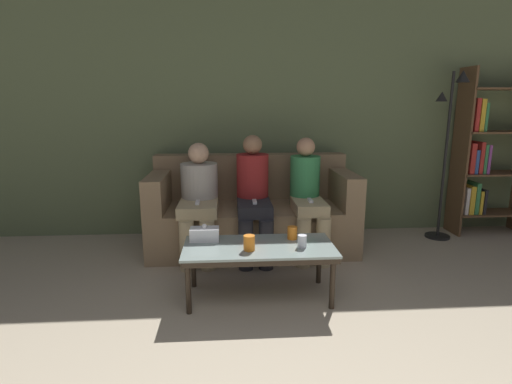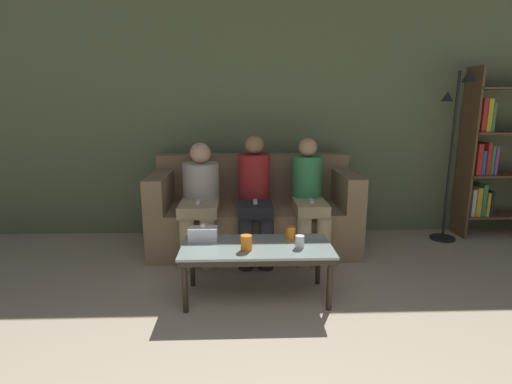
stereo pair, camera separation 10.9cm
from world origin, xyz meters
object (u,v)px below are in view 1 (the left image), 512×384
cup_near_right (302,241)px  seated_person_mid_left (253,193)px  coffee_table (259,251)px  cup_near_left (249,243)px  standing_lamp (448,138)px  seated_person_mid_right (307,194)px  couch (252,214)px  cup_far_center (292,233)px  bookshelf (485,158)px  seated_person_left_end (199,196)px  tissue_box (205,234)px

cup_near_right → seated_person_mid_left: size_ratio=0.08×
coffee_table → cup_near_left: size_ratio=10.08×
standing_lamp → seated_person_mid_left: standing_lamp is taller
coffee_table → seated_person_mid_left: size_ratio=0.97×
standing_lamp → seated_person_mid_right: (-1.56, -0.38, -0.50)m
couch → cup_far_center: couch is taller
seated_person_mid_right → bookshelf: bearing=14.1°
seated_person_left_end → seated_person_mid_right: size_ratio=0.96×
coffee_table → tissue_box: bearing=160.7°
tissue_box → cup_far_center: bearing=-1.1°
cup_near_right → cup_far_center: cup_far_center is taller
cup_near_right → tissue_box: size_ratio=0.42×
coffee_table → standing_lamp: standing_lamp is taller
cup_near_left → standing_lamp: size_ratio=0.06×
coffee_table → seated_person_mid_right: 1.05m
cup_near_left → seated_person_mid_left: seated_person_mid_left is taller
coffee_table → tissue_box: (-0.41, 0.14, 0.09)m
coffee_table → tissue_box: 0.44m
tissue_box → bookshelf: 3.30m
cup_near_right → bookshelf: 2.75m
cup_near_right → seated_person_mid_left: 1.00m
couch → tissue_box: 1.08m
coffee_table → seated_person_left_end: bearing=119.1°
standing_lamp → seated_person_left_end: 2.67m
cup_near_left → cup_near_right: 0.39m
couch → cup_near_right: couch is taller
couch → seated_person_mid_left: bearing=-90.0°
cup_near_right → seated_person_mid_left: (-0.30, 0.94, 0.15)m
couch → standing_lamp: 2.21m
cup_far_center → seated_person_mid_left: bearing=108.5°
tissue_box → seated_person_mid_right: size_ratio=0.20×
bookshelf → couch: bearing=-173.9°
cup_near_left → tissue_box: 0.41m
tissue_box → seated_person_mid_left: seated_person_mid_left is taller
seated_person_left_end → seated_person_mid_right: bearing=-0.9°
standing_lamp → couch: bearing=-176.2°
coffee_table → seated_person_mid_right: size_ratio=0.99×
bookshelf → seated_person_left_end: bearing=-170.7°
cup_far_center → standing_lamp: 2.24m
couch → cup_far_center: (0.25, -1.00, 0.12)m
seated_person_mid_right → tissue_box: bearing=-141.8°
bookshelf → seated_person_mid_left: bookshelf is taller
bookshelf → seated_person_left_end: size_ratio=1.69×
bookshelf → tissue_box: bearing=-157.3°
cup_far_center → seated_person_mid_left: size_ratio=0.09×
cup_far_center → cup_near_right: bearing=-76.9°
couch → coffee_table: (-0.02, -1.13, 0.03)m
tissue_box → couch: bearing=66.7°
cup_far_center → cup_near_left: bearing=-147.2°
seated_person_left_end → seated_person_mid_left: 0.52m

